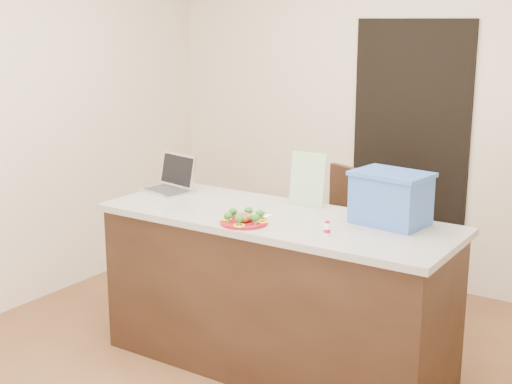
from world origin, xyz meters
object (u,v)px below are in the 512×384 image
Objects in this scene: island at (276,292)px; chair at (345,239)px; plate at (244,222)px; napkin at (255,216)px; blue_box at (391,198)px; yogurt_bottle at (327,229)px; laptop at (172,181)px.

chair reaches higher than island.
chair is (0.13, 0.98, -0.34)m from plate.
blue_box is (0.69, 0.28, 0.14)m from napkin.
island is 4.79× the size of blue_box.
yogurt_bottle is (0.50, -0.09, 0.03)m from napkin.
island is 1.03m from laptop.
laptop is 0.35× the size of chair.
chair is at bearing 84.46° from island.
yogurt_bottle is at bearing -46.25° from chair.
blue_box reaches higher than island.
napkin is at bearing -77.32° from chair.
chair is (-0.53, 0.55, -0.47)m from blue_box.
yogurt_bottle is at bearing -108.83° from blue_box.
chair reaches higher than plate.
napkin is at bearing -149.66° from blue_box.
napkin is 0.91m from chair.
island is 27.61× the size of yogurt_bottle.
napkin is at bearing 170.30° from yogurt_bottle.
laptop is at bearing -170.18° from blue_box.
napkin is 1.97× the size of yogurt_bottle.
blue_box is (0.66, 0.43, 0.13)m from plate.
yogurt_bottle is (0.47, 0.06, 0.02)m from plate.
blue_box reaches higher than chair.
plate is at bearing -138.94° from blue_box.
yogurt_bottle is 1.34m from laptop.
island is at bearing -154.27° from blue_box.
yogurt_bottle reaches higher than island.
plate is at bearing -103.49° from island.
island is at bearing 76.51° from plate.
island is 0.53m from plate.
laptop is 1.49m from blue_box.
chair reaches higher than napkin.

